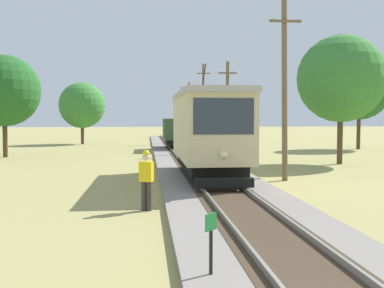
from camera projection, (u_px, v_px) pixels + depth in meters
The scene contains 14 objects.
red_tram at pixel (208, 130), 19.61m from camera, with size 2.60×8.54×4.79m.
freight_car at pixel (178, 131), 38.03m from camera, with size 2.40×5.20×2.31m.
utility_pole_near_tram at pixel (285, 88), 19.69m from camera, with size 1.40×0.64×7.79m.
utility_pole_mid at pixel (227, 107), 33.69m from camera, with size 1.40×0.50×6.81m.
utility_pole_far at pixel (203, 103), 47.72m from camera, with size 1.40×0.46×8.32m.
utility_pole_distant at pixel (189, 109), 63.37m from camera, with size 1.40×0.50×7.62m.
utility_pole_horizon at pixel (182, 110), 76.95m from camera, with size 1.40×0.40×7.86m.
trackside_signal_marker at pixel (211, 245), 7.39m from camera, with size 0.21×0.21×1.18m.
gravel_pile at pixel (217, 140), 42.29m from camera, with size 3.07×3.07×1.22m, color #9E998E.
track_worker at pixel (146, 177), 13.30m from camera, with size 0.44×0.36×1.78m.
tree_left_near at pixel (82, 105), 46.36m from camera, with size 4.65×4.65×6.29m.
tree_right_near at pixel (359, 89), 38.96m from camera, with size 5.19×5.19×7.72m.
tree_left_far at pixel (341, 79), 26.41m from camera, with size 5.05×5.05×7.50m.
tree_right_far at pixel (4, 91), 31.12m from camera, with size 4.88×4.88×6.99m.
Camera 1 is at (-2.64, -3.10, 2.73)m, focal length 42.71 mm.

